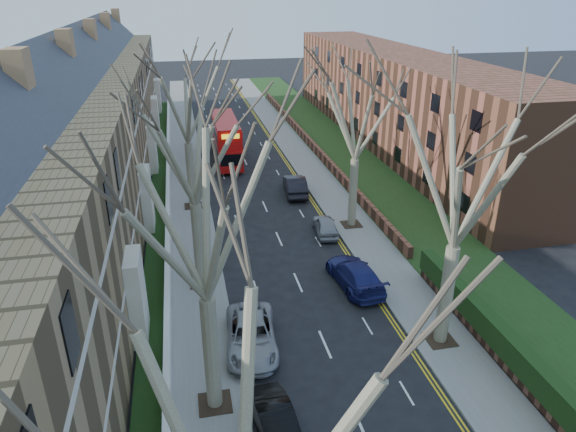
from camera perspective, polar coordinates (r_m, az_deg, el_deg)
pavement_left at (r=52.52m, az=-11.29°, el=5.59°), size 3.00×102.00×0.12m
pavement_right at (r=53.90m, az=1.61°, el=6.53°), size 3.00×102.00×0.12m
terrace_left at (r=43.96m, az=-21.66°, el=8.20°), size 9.70×78.00×13.60m
flats_right at (r=59.95m, az=11.73°, el=12.71°), size 13.97×54.00×10.00m
wall_hedge_right at (r=24.28m, az=27.99°, el=-18.09°), size 0.70×24.00×1.80m
front_wall_left at (r=44.81m, az=-13.17°, el=2.93°), size 0.30×78.00×1.00m
grass_verge_right at (r=55.06m, az=6.20°, el=6.88°), size 6.00×102.00×0.06m
tree_left_mid at (r=18.25m, az=-9.81°, el=1.97°), size 10.50×10.50×14.71m
tree_left_far at (r=27.86m, az=-10.85°, el=8.95°), size 10.15×10.15×14.22m
tree_left_dist at (r=39.53m, az=-11.52°, el=13.78°), size 10.50×10.50×14.71m
tree_right_mid at (r=23.33m, az=19.20°, el=5.88°), size 10.50×10.50×14.71m
tree_right_far at (r=35.70m, az=7.80°, el=12.45°), size 10.15×10.15×14.22m
double_decker_bus at (r=52.79m, az=-6.90°, el=8.29°), size 2.63×10.14×4.27m
car_left_mid at (r=21.71m, az=-1.31°, el=-22.05°), size 1.94×4.22×1.34m
car_left_far at (r=25.85m, az=-4.09°, el=-13.07°), size 2.91×5.47×1.46m
car_right_near at (r=30.83m, az=7.46°, el=-6.43°), size 2.62×5.45×1.53m
car_right_mid at (r=36.98m, az=4.18°, el=-1.06°), size 1.93×3.92×1.29m
car_right_far at (r=43.99m, az=0.80°, el=3.43°), size 2.14×4.98×1.59m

